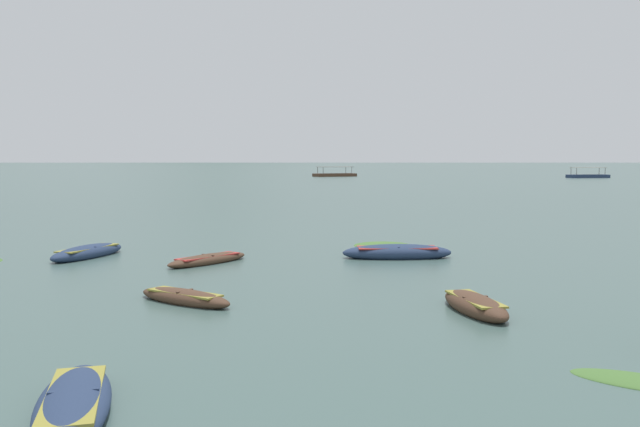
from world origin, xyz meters
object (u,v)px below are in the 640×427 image
at_px(rowboat_0, 475,305).
at_px(rowboat_4, 74,404).
at_px(rowboat_3, 88,252).
at_px(rowboat_5, 185,297).
at_px(rowboat_1, 397,253).
at_px(ferry_0, 588,176).
at_px(ferry_1, 335,175).
at_px(rowboat_6, 208,260).

xyz_separation_m(rowboat_0, rowboat_4, (-8.81, -5.59, -0.02)).
bearing_deg(rowboat_3, rowboat_5, -65.52).
bearing_deg(rowboat_1, ferry_0, 55.97).
relative_size(rowboat_4, ferry_1, 0.35).
height_order(rowboat_0, rowboat_6, rowboat_0).
relative_size(rowboat_3, rowboat_4, 1.09).
distance_m(rowboat_0, rowboat_6, 11.60).
relative_size(rowboat_4, rowboat_6, 1.11).
bearing_deg(rowboat_0, ferry_1, 81.24).
xyz_separation_m(rowboat_0, ferry_0, (74.62, 119.19, 0.27)).
height_order(rowboat_3, rowboat_6, rowboat_3).
height_order(rowboat_3, ferry_1, ferry_1).
height_order(rowboat_0, ferry_0, ferry_0).
relative_size(rowboat_0, rowboat_1, 0.70).
bearing_deg(ferry_1, rowboat_3, -104.56).
bearing_deg(ferry_1, rowboat_0, -98.76).
bearing_deg(rowboat_6, rowboat_3, 153.51).
relative_size(rowboat_5, ferry_0, 0.32).
bearing_deg(rowboat_6, ferry_1, 77.70).
xyz_separation_m(rowboat_3, rowboat_4, (2.95, -17.31, -0.03)).
xyz_separation_m(rowboat_5, ferry_1, (29.06, 137.76, 0.30)).
relative_size(rowboat_0, rowboat_3, 0.77).
distance_m(rowboat_5, rowboat_6, 7.01).
relative_size(rowboat_0, ferry_1, 0.29).
relative_size(rowboat_0, rowboat_5, 1.07).
height_order(rowboat_4, rowboat_6, rowboat_4).
distance_m(rowboat_4, rowboat_5, 8.02).
relative_size(rowboat_6, ferry_0, 0.38).
xyz_separation_m(rowboat_0, rowboat_3, (-11.75, 11.72, 0.01)).
bearing_deg(ferry_0, rowboat_5, -125.09).
bearing_deg(ferry_1, rowboat_4, -101.79).
xyz_separation_m(rowboat_5, ferry_0, (82.10, 116.87, 0.30)).
relative_size(rowboat_5, rowboat_6, 0.86).
distance_m(rowboat_0, ferry_1, 141.73).
bearing_deg(rowboat_3, ferry_0, 51.21).
relative_size(rowboat_1, rowboat_6, 1.32).
distance_m(rowboat_0, rowboat_5, 7.82).
bearing_deg(ferry_1, rowboat_1, -99.14).
height_order(ferry_0, ferry_1, same).
xyz_separation_m(rowboat_1, ferry_1, (21.00, 130.53, 0.23)).
relative_size(rowboat_1, ferry_1, 0.42).
xyz_separation_m(rowboat_1, rowboat_4, (-9.39, -15.13, -0.05)).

